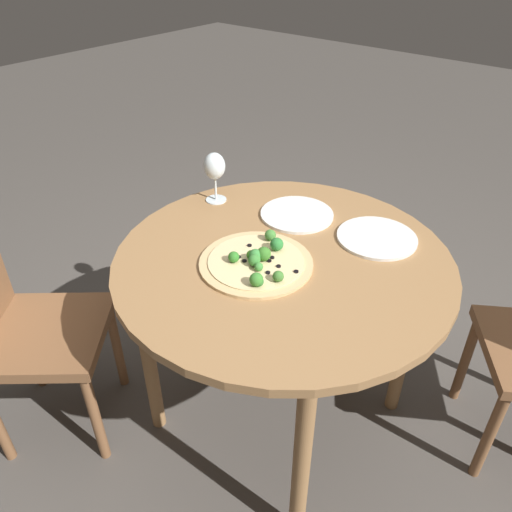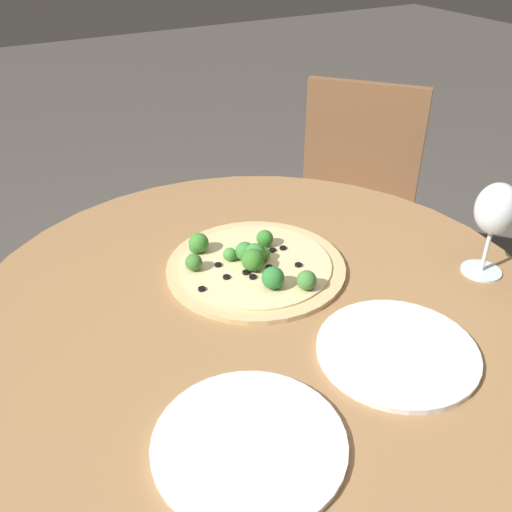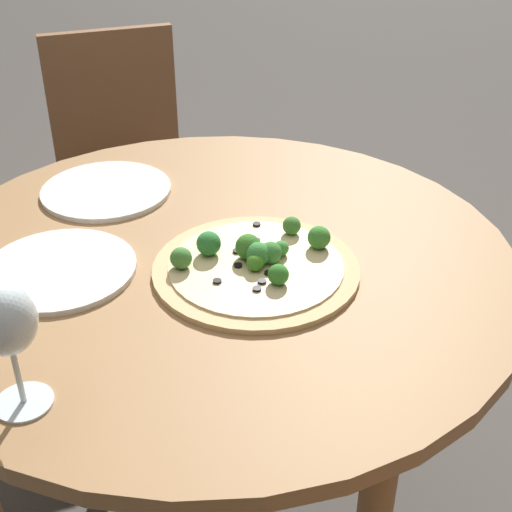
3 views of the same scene
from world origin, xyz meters
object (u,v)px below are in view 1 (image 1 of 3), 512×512
(wine_glass, at_px, (215,167))
(chair, at_px, (23,325))
(plate_near, at_px, (297,214))
(pizza, at_px, (257,261))
(plate_far, at_px, (377,238))

(wine_glass, bearing_deg, chair, 160.62)
(plate_near, bearing_deg, wine_glass, 108.53)
(pizza, height_order, wine_glass, wine_glass)
(chair, xyz_separation_m, plate_near, (0.80, -0.54, 0.27))
(wine_glass, height_order, plate_far, wine_glass)
(chair, xyz_separation_m, plate_far, (0.84, -0.83, 0.27))
(chair, distance_m, wine_glass, 0.84)
(pizza, bearing_deg, plate_far, -29.79)
(chair, distance_m, pizza, 0.84)
(pizza, height_order, plate_far, pizza)
(chair, relative_size, pizza, 2.55)
(pizza, bearing_deg, plate_near, 14.66)
(pizza, height_order, plate_near, pizza)
(wine_glass, bearing_deg, plate_far, -76.35)
(wine_glass, height_order, plate_near, wine_glass)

